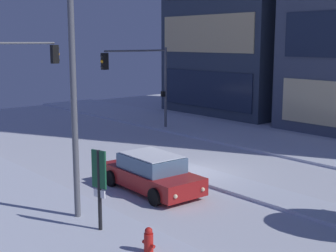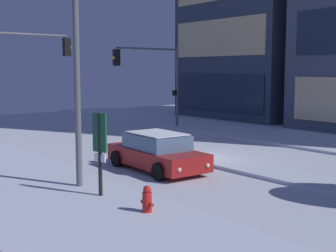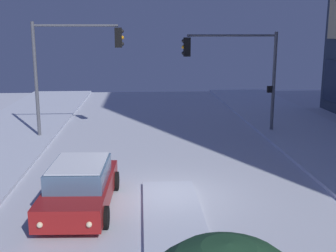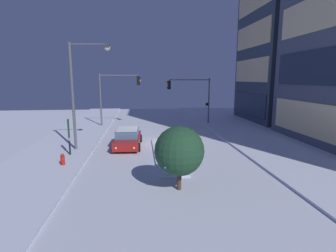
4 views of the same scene
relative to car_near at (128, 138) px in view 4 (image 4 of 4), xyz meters
The scene contains 12 objects.
ground 3.11m from the car_near, 104.99° to the left, with size 52.00×52.00×0.00m, color silver.
curb_strip_near 5.32m from the car_near, 98.52° to the right, with size 52.00×5.20×0.14m, color silver.
curb_strip_far 11.10m from the car_near, 94.04° to the left, with size 52.00×5.20×0.14m, color silver.
median_strip 3.98m from the car_near, 47.37° to the left, with size 9.00×1.80×0.14m, color silver.
office_tower_secondary 24.95m from the car_near, 121.11° to the left, with size 10.72×10.14×17.24m.
car_near is the anchor object (origin of this frame).
traffic_light_corner_near_left 10.16m from the car_near, behind, with size 0.32×4.66×6.00m.
traffic_light_corner_far_left 12.70m from the car_near, 144.36° to the left, with size 0.32×5.19×5.50m.
street_lamp_arched 5.52m from the car_near, 72.85° to the right, with size 0.62×2.98×7.99m.
fire_hydrant 5.96m from the car_near, 39.54° to the right, with size 0.48×0.26×0.87m.
parking_info_sign 4.68m from the car_near, 59.05° to the right, with size 0.55×0.19×2.66m.
decorated_tree_median 9.21m from the car_near, 18.63° to the left, with size 2.43×2.43×3.20m.
Camera 4 is at (21.44, -1.82, 5.42)m, focal length 27.78 mm.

